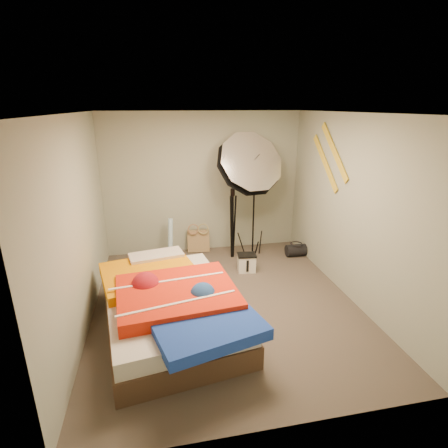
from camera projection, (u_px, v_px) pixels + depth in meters
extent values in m
plane|color=brown|center=(225.00, 304.00, 4.80)|extent=(4.00, 4.00, 0.00)
plane|color=silver|center=(226.00, 113.00, 3.99)|extent=(4.00, 4.00, 0.00)
plane|color=gray|center=(203.00, 184.00, 6.25)|extent=(3.50, 0.00, 3.50)
plane|color=gray|center=(281.00, 299.00, 2.54)|extent=(3.50, 0.00, 3.50)
plane|color=gray|center=(79.00, 226.00, 4.07)|extent=(0.00, 4.00, 4.00)
plane|color=gray|center=(352.00, 209.00, 4.72)|extent=(0.00, 4.00, 4.00)
cube|color=tan|center=(198.00, 241.00, 6.47)|extent=(0.42, 0.21, 0.41)
cylinder|color=#63ACD8|center=(170.00, 239.00, 6.11)|extent=(0.15, 0.22, 0.73)
cube|color=white|center=(247.00, 263.00, 5.69)|extent=(0.30, 0.23, 0.28)
cylinder|color=black|center=(296.00, 250.00, 6.28)|extent=(0.36, 0.22, 0.22)
cube|color=gold|center=(334.00, 151.00, 5.04)|extent=(0.02, 0.91, 0.78)
cube|color=gold|center=(325.00, 163.00, 5.34)|extent=(0.02, 0.91, 0.78)
cube|color=#4B3425|center=(171.00, 318.00, 4.24)|extent=(1.77, 2.30, 0.27)
cube|color=beige|center=(170.00, 301.00, 4.17)|extent=(1.72, 2.25, 0.19)
cube|color=orange|center=(150.00, 276.00, 4.49)|extent=(1.35, 1.24, 0.15)
cube|color=red|center=(177.00, 295.00, 4.00)|extent=(1.43, 1.24, 0.17)
cube|color=#1C3FB6|center=(207.00, 325.00, 3.50)|extent=(1.23, 1.08, 0.13)
cube|color=#CC96AA|center=(156.00, 258.00, 4.90)|extent=(0.78, 0.47, 0.15)
cylinder|color=black|center=(254.00, 208.00, 6.09)|extent=(0.03, 0.03, 1.77)
cube|color=black|center=(255.00, 160.00, 5.82)|extent=(0.07, 0.07, 0.11)
cone|color=silver|center=(248.00, 165.00, 5.65)|extent=(1.30, 0.90, 1.30)
cylinder|color=black|center=(232.00, 227.00, 6.10)|extent=(0.05, 0.05, 1.13)
cube|color=black|center=(233.00, 192.00, 5.90)|extent=(0.09, 0.09, 0.12)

